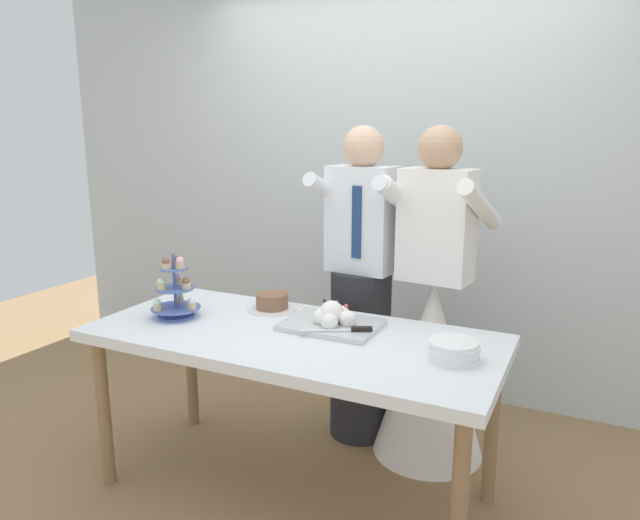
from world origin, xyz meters
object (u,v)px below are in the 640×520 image
Objects in this scene: plate_stack at (454,351)px; round_cake at (272,303)px; person_groom at (361,303)px; person_bride at (431,345)px; cupcake_stand at (175,293)px; main_cake_tray at (332,320)px; dessert_table at (292,349)px.

round_cake is at bearing 165.38° from plate_stack.
plate_stack is 0.12× the size of person_groom.
person_groom is 1.00× the size of person_bride.
cupcake_stand is 0.18× the size of person_groom.
main_cake_tray is 0.51m from person_groom.
main_cake_tray is 0.25× the size of person_groom.
plate_stack is 0.90m from person_groom.
cupcake_stand reaches higher than main_cake_tray.
plate_stack is 0.98m from round_cake.
dessert_table is 0.62m from cupcake_stand.
round_cake reaches higher than plate_stack.
cupcake_stand is 1.27× the size of round_cake.
cupcake_stand is (-0.59, -0.05, 0.19)m from dessert_table.
cupcake_stand is at bearing -140.19° from round_cake.
main_cake_tray is 0.25× the size of person_bride.
main_cake_tray is at bearing -82.91° from person_groom.
main_cake_tray is (0.13, 0.13, 0.11)m from dessert_table.
plate_stack is at bearing -45.02° from person_groom.
person_bride reaches higher than dessert_table.
main_cake_tray is at bearing -16.59° from round_cake.
dessert_table is 0.36m from round_cake.
cupcake_stand reaches higher than round_cake.
cupcake_stand reaches higher than plate_stack.
main_cake_tray reaches higher than dessert_table.
person_groom is at bearing 97.09° from main_cake_tray.
round_cake is (-0.95, 0.25, -0.00)m from plate_stack.
dessert_table is 5.90× the size of cupcake_stand.
dessert_table is 0.64m from person_groom.
person_bride is (0.39, -0.02, -0.16)m from person_groom.
main_cake_tray is 2.10× the size of plate_stack.
main_cake_tray is at bearing 13.94° from cupcake_stand.
cupcake_stand is 1.52× the size of plate_stack.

